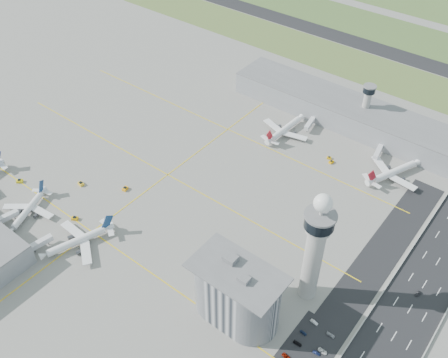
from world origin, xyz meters
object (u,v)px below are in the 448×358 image
Objects in this scene: tug_4 at (329,158)px; jet_bridge_far_1 at (380,148)px; jet_bridge_far_0 at (313,120)px; car_lot_11 at (331,335)px; airplane_near_c at (75,238)px; car_lot_9 at (316,353)px; car_lot_4 at (303,333)px; control_tower at (315,245)px; tug_5 at (331,162)px; tug_0 at (19,181)px; car_lot_2 at (286,357)px; jet_bridge_near_2 at (28,252)px; tug_2 at (81,184)px; car_lot_3 at (298,343)px; tug_1 at (75,218)px; car_lot_10 at (322,351)px; airplane_far_a at (286,126)px; car_hw_1 at (418,294)px; secondary_tower at (366,103)px; airplane_far_b at (395,169)px; tug_3 at (125,188)px; car_lot_5 at (314,322)px.

jet_bridge_far_1 is at bearing -63.21° from tug_4.
car_lot_11 is at bearing 23.40° from jet_bridge_far_0.
tug_4 is at bearing -48.99° from jet_bridge_far_1.
airplane_near_c is 132.81m from car_lot_9.
car_lot_4 is at bearing 19.16° from jet_bridge_far_0.
tug_5 is (-38.82, 94.05, -34.17)m from control_tower.
tug_0 reaches higher than car_lot_2.
jet_bridge_far_1 is 147.10m from car_lot_4.
jet_bridge_near_2 is 219.71m from jet_bridge_far_1.
tug_2 is (30.94, 21.28, 0.00)m from tug_0.
jet_bridge_far_1 is at bearing -111.64° from tug_5.
car_lot_3 is 8.93m from car_lot_9.
tug_1 is 0.81× the size of car_lot_10.
tug_4 is at bearing 29.12° from car_lot_11.
airplane_far_a is at bearing -80.40° from jet_bridge_far_1.
jet_bridge_far_1 is at bearing -34.09° from tug_2.
car_lot_2 is (157.04, -17.59, -0.48)m from tug_2.
airplane_near_c is 173.50m from car_hw_1.
secondary_tower is 7.42× the size of car_lot_10.
airplane_far_b is 121.91m from car_lot_11.
car_lot_9 is (144.89, 44.13, -2.30)m from jet_bridge_near_2.
tug_1 is 158.89m from tug_4.
secondary_tower is at bearing -75.70° from tug_5.
airplane_far_b is 12.81× the size of car_lot_9.
tug_4 is at bearing -34.75° from tug_2.
tug_3 reaches higher than car_lot_11.
car_hw_1 is at bearing -30.00° from car_lot_5.
tug_4 is (-38.96, -9.35, -5.18)m from airplane_far_b.
tug_3 is 0.94× the size of car_hw_1.
tug_3 reaches higher than car_lot_2.
secondary_tower reaches higher than airplane_far_a.
tug_4 is at bearing 39.30° from tug_3.
tug_1 is at bearing 97.69° from car_lot_10.
jet_bridge_far_1 is 3.26× the size of car_lot_10.
airplane_near_c is at bearing 40.88° from tug_0.
airplane_far_b is at bearing 12.51° from car_lot_2.
jet_bridge_far_1 is 3.74× the size of car_hw_1.
control_tower reaches higher than jet_bridge_far_1.
tug_5 is at bearing -155.97° from tug_4.
tug_3 is 0.93× the size of car_lot_5.
tug_4 is at bearing 27.40° from car_lot_4.
airplane_far_b is at bearing -41.54° from tug_2.
car_lot_3 is at bearing 18.38° from jet_bridge_far_0.
jet_bridge_far_0 is at bearing 35.94° from car_lot_5.
car_lot_3 reaches higher than car_lot_4.
control_tower is at bearing 47.94° from car_lot_5.
jet_bridge_far_1 is (22.00, -18.00, -15.95)m from secondary_tower.
control_tower reaches higher than car_lot_5.
tug_4 is at bearing 31.14° from car_lot_5.
airplane_near_c is at bearing -109.74° from secondary_tower.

